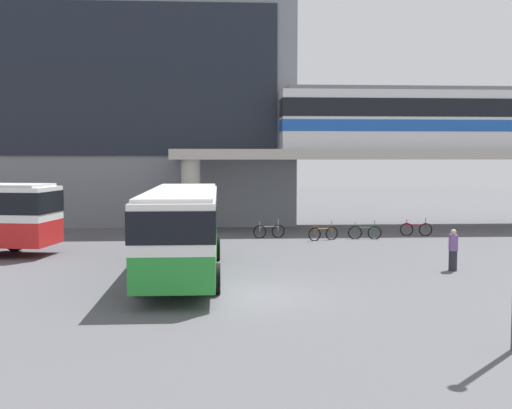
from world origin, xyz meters
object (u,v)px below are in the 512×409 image
station_building (107,100)px  bicycle_brown (323,234)px  train (436,118)px  pedestrian_waiting_near_stop (453,251)px  bicycle_green (365,232)px  bicycle_silver (269,231)px  bus_main (182,223)px  bicycle_red (416,229)px

station_building → bicycle_brown: 19.44m
train → pedestrian_waiting_near_stop: train is taller
pedestrian_waiting_near_stop → train: bearing=73.1°
bicycle_brown → pedestrian_waiting_near_stop: bearing=-68.8°
bicycle_green → station_building: bearing=144.1°
bicycle_silver → bus_main: bearing=-111.0°
bus_main → bicycle_brown: (6.91, 9.54, -1.63)m
bus_main → pedestrian_waiting_near_stop: (10.44, 0.44, -1.23)m
station_building → pedestrian_waiting_near_stop: (16.86, -20.78, -7.60)m
bicycle_red → pedestrian_waiting_near_stop: bearing=-100.7°
bus_main → bicycle_red: 16.81m
pedestrian_waiting_near_stop → bus_main: bearing=-177.6°
train → bicycle_brown: (-8.06, -5.79, -6.49)m
bicycle_red → train: bearing=59.1°
train → bicycle_brown: bearing=-144.3°
train → bus_main: 21.97m
bicycle_red → bicycle_green: same height
bus_main → bicycle_silver: 11.59m
bicycle_silver → bicycle_green: size_ratio=0.99×
station_building → bicycle_green: bearing=-35.9°
station_building → train: (21.38, -5.90, -1.51)m
bus_main → bicycle_silver: bearing=69.0°
bus_main → train: bearing=45.7°
station_building → bicycle_silver: size_ratio=14.39×
bicycle_silver → bicycle_green: same height
train → bicycle_red: size_ratio=11.03×
bus_main → pedestrian_waiting_near_stop: size_ratio=6.77×
bus_main → bicycle_green: 13.63m
station_building → train: station_building is taller
bicycle_silver → pedestrian_waiting_near_stop: bearing=-58.3°
train → bicycle_brown: size_ratio=11.57×
bicycle_brown → bicycle_silver: (-2.80, 1.17, 0.00)m
bus_main → bicycle_brown: bearing=54.1°
station_building → bicycle_red: station_building is taller
bus_main → bicycle_green: (9.23, 9.89, -1.63)m
pedestrian_waiting_near_stop → bicycle_silver: bearing=121.7°
station_building → bicycle_red: size_ratio=14.26×
bicycle_brown → pedestrian_waiting_near_stop: (3.54, -9.10, 0.40)m
bicycle_brown → bicycle_silver: 3.04m
train → bicycle_silver: bearing=-157.0°
bus_main → bicycle_green: bus_main is taller
bicycle_green → bicycle_brown: bearing=-171.5°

